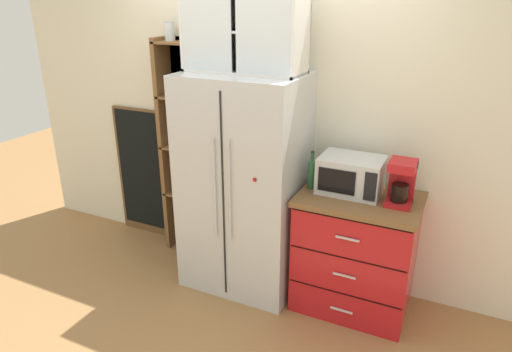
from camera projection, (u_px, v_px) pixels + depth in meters
ground_plane at (244, 278)px, 3.81m from camera, size 10.56×10.56×0.00m
wall_back_cream at (265, 120)px, 3.67m from camera, size 4.87×0.10×2.55m
refrigerator at (244, 184)px, 3.51m from camera, size 0.89×0.69×1.71m
pantry_shelf_column at (188, 144)px, 3.96m from camera, size 0.45×0.26×2.03m
counter_cabinet at (355, 252)px, 3.34m from camera, size 0.85×0.61×0.91m
microwave at (351, 175)px, 3.20m from camera, size 0.44×0.33×0.26m
coffee_maker at (401, 182)px, 3.01m from camera, size 0.17×0.20×0.31m
mug_cream at (364, 187)px, 3.22m from camera, size 0.12×0.09×0.09m
mug_charcoal at (360, 194)px, 3.11m from camera, size 0.11×0.07×0.08m
bottle_green at (312, 172)px, 3.26m from camera, size 0.06×0.06×0.28m
upper_cabinet at (246, 31)px, 3.13m from camera, size 0.86×0.32×0.56m
chalkboard_menu at (144, 173)px, 4.34m from camera, size 0.60×0.04×1.26m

